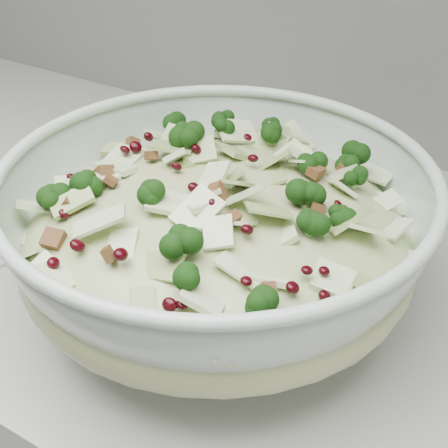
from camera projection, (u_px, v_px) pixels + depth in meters
name	position (u px, v px, depth m)	size (l,w,h in m)	color
mixing_bowl	(217.00, 238.00, 0.54)	(0.42, 0.42, 0.15)	silver
salad	(217.00, 216.00, 0.53)	(0.39, 0.39, 0.15)	#BABE82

